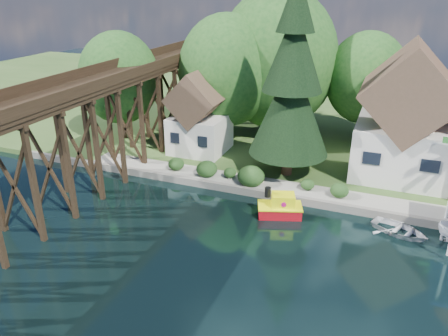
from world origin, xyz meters
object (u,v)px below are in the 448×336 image
at_px(house_left, 405,121).
at_px(tugboat, 280,207).
at_px(conifer, 292,84).
at_px(boat_white_a, 400,228).
at_px(shed, 200,118).
at_px(trestle_bridge, 93,124).

bearing_deg(house_left, tugboat, -126.76).
bearing_deg(conifer, boat_white_a, -31.90).
distance_m(house_left, conifer, 10.13).
relative_size(tugboat, boat_white_a, 0.94).
height_order(house_left, boat_white_a, house_left).
distance_m(shed, tugboat, 13.91).
height_order(house_left, shed, house_left).
height_order(shed, boat_white_a, shed).
bearing_deg(shed, house_left, 4.77).
xyz_separation_m(tugboat, boat_white_a, (8.16, 0.58, -0.30)).
bearing_deg(trestle_bridge, boat_white_a, 2.78).
bearing_deg(trestle_bridge, shed, 61.81).
relative_size(shed, boat_white_a, 2.09).
distance_m(shed, boat_white_a, 20.51).
bearing_deg(house_left, boat_white_a, -87.08).
distance_m(shed, conifer, 10.49).
bearing_deg(conifer, trestle_bridge, -153.94).
height_order(trestle_bridge, conifer, conifer).
height_order(shed, tugboat, shed).
bearing_deg(tugboat, conifer, 100.23).
distance_m(conifer, tugboat, 9.98).
bearing_deg(boat_white_a, house_left, 25.25).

